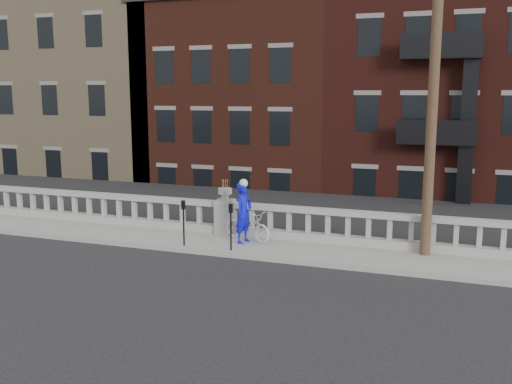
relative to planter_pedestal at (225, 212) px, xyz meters
The scene contains 10 objects.
ground 4.04m from the planter_pedestal, 90.00° to the right, with size 120.00×120.00×0.00m, color black.
sidewalk 1.21m from the planter_pedestal, 90.00° to the right, with size 32.00×2.20×0.15m, color gray.
balustrade 0.19m from the planter_pedestal, ahead, with size 28.00×0.34×1.03m.
planter_pedestal is the anchor object (origin of this frame).
lower_level 19.19m from the planter_pedestal, 88.31° to the left, with size 80.00×44.00×20.80m.
utility_pole 7.61m from the planter_pedestal, ahead, with size 1.60×0.28×10.00m.
parking_meter_b 1.90m from the planter_pedestal, 107.55° to the right, with size 0.10×0.09×1.36m.
parking_meter_c 2.03m from the planter_pedestal, 62.66° to the right, with size 0.10×0.09×1.36m.
bicycle 1.14m from the planter_pedestal, 29.38° to the right, with size 0.60×1.72×0.90m, color silver.
cyclist 1.31m from the planter_pedestal, 41.73° to the right, with size 0.67×0.44×1.83m, color #0D0FC6.
Camera 1 is at (6.96, -12.51, 4.64)m, focal length 40.00 mm.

